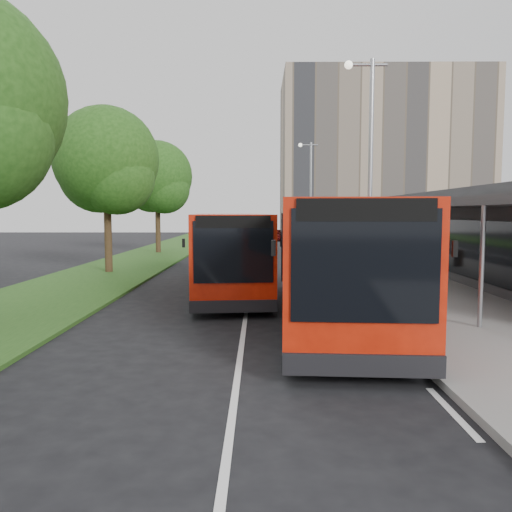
{
  "coord_description": "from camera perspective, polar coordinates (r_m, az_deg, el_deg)",
  "views": [
    {
      "loc": [
        0.4,
        -15.29,
        3.0
      ],
      "look_at": [
        0.28,
        1.83,
        1.5
      ],
      "focal_mm": 35.0,
      "sensor_mm": 36.0,
      "label": 1
    }
  ],
  "objects": [
    {
      "name": "kerb_dashes",
      "position": [
        34.54,
        5.21,
        0.01
      ],
      "size": [
        0.12,
        56.0,
        0.01
      ],
      "color": "silver",
      "rests_on": "ground"
    },
    {
      "name": "car_far",
      "position": [
        60.06,
        -1.02,
        2.64
      ],
      "size": [
        2.15,
        3.35,
        1.04
      ],
      "primitive_type": "imported",
      "rotation": [
        0.0,
        0.0,
        0.36
      ],
      "color": "navy",
      "rests_on": "ground"
    },
    {
      "name": "lane_centre_line",
      "position": [
        30.44,
        -0.36,
        -0.64
      ],
      "size": [
        0.12,
        70.0,
        0.01
      ],
      "primitive_type": "cube",
      "color": "silver",
      "rests_on": "ground"
    },
    {
      "name": "lamp_post_near",
      "position": [
        17.76,
        12.68,
        10.43
      ],
      "size": [
        1.44,
        0.28,
        8.0
      ],
      "color": "gray",
      "rests_on": "pavement"
    },
    {
      "name": "tree_far",
      "position": [
        37.16,
        -11.23,
        8.42
      ],
      "size": [
        5.08,
        5.08,
        8.17
      ],
      "color": "#342414",
      "rests_on": "ground"
    },
    {
      "name": "pavement",
      "position": [
        35.85,
        9.39,
        0.26
      ],
      "size": [
        5.0,
        80.0,
        0.15
      ],
      "primitive_type": "cube",
      "color": "gray",
      "rests_on": "ground"
    },
    {
      "name": "office_block",
      "position": [
        59.18,
        13.93,
        10.68
      ],
      "size": [
        22.0,
        12.0,
        18.0
      ],
      "primitive_type": "cube",
      "color": "tan",
      "rests_on": "ground"
    },
    {
      "name": "bollard",
      "position": [
        33.64,
        8.35,
        1.05
      ],
      "size": [
        0.21,
        0.21,
        1.12
      ],
      "primitive_type": "cylinder",
      "rotation": [
        0.0,
        0.0,
        -0.22
      ],
      "color": "yellow",
      "rests_on": "pavement"
    },
    {
      "name": "grass_verge",
      "position": [
        36.17,
        -11.41,
        0.23
      ],
      "size": [
        5.0,
        80.0,
        0.1
      ],
      "primitive_type": "cube",
      "color": "#214817",
      "rests_on": "ground"
    },
    {
      "name": "litter_bin",
      "position": [
        27.13,
        12.11,
        -0.21
      ],
      "size": [
        0.61,
        0.61,
        0.88
      ],
      "primitive_type": "cylinder",
      "rotation": [
        0.0,
        0.0,
        0.31
      ],
      "color": "#322214",
      "rests_on": "pavement"
    },
    {
      "name": "car_near",
      "position": [
        53.36,
        2.2,
        2.46
      ],
      "size": [
        2.01,
        3.89,
        1.27
      ],
      "primitive_type": "imported",
      "rotation": [
        0.0,
        0.0,
        -0.14
      ],
      "color": "#530B0C",
      "rests_on": "ground"
    },
    {
      "name": "bus_main",
      "position": [
        14.12,
        8.87,
        -0.46
      ],
      "size": [
        3.59,
        11.65,
        3.26
      ],
      "rotation": [
        0.0,
        0.0,
        -0.06
      ],
      "color": "red",
      "rests_on": "ground"
    },
    {
      "name": "tree_mid",
      "position": [
        25.54,
        -16.73,
        9.81
      ],
      "size": [
        5.04,
        5.04,
        8.1
      ],
      "color": "#342414",
      "rests_on": "ground"
    },
    {
      "name": "lamp_post_far",
      "position": [
        37.51,
        6.14,
        7.6
      ],
      "size": [
        1.44,
        0.28,
        8.0
      ],
      "color": "gray",
      "rests_on": "pavement"
    },
    {
      "name": "ground",
      "position": [
        15.58,
        -1.09,
        -6.09
      ],
      "size": [
        120.0,
        120.0,
        0.0
      ],
      "primitive_type": "plane",
      "color": "black",
      "rests_on": "ground"
    },
    {
      "name": "bus_second",
      "position": [
        18.91,
        -3.29,
        0.47
      ],
      "size": [
        3.62,
        10.58,
        2.94
      ],
      "rotation": [
        0.0,
        0.0,
        0.1
      ],
      "color": "red",
      "rests_on": "ground"
    },
    {
      "name": "station_building",
      "position": [
        25.54,
        24.59,
        2.4
      ],
      "size": [
        7.7,
        26.0,
        4.0
      ],
      "color": "#28282B",
      "rests_on": "ground"
    }
  ]
}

